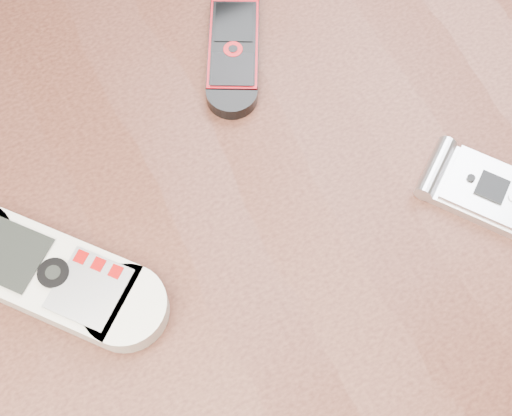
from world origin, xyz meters
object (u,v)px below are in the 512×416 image
object	(u,v)px
table	(251,271)
nokia_white	(48,274)
nokia_black_red	(234,47)
motorola_razr	(493,193)

from	to	relation	value
table	nokia_white	bearing A→B (deg)	172.61
nokia_white	nokia_black_red	size ratio (longest dim) A/B	1.33
nokia_white	nokia_black_red	distance (m)	0.23
table	nokia_black_red	bearing A→B (deg)	68.53
nokia_white	motorola_razr	xyz separation A→B (m)	(0.30, -0.08, -0.00)
table	nokia_white	distance (m)	0.18
nokia_black_red	motorola_razr	size ratio (longest dim) A/B	1.35
table	nokia_white	world-z (taller)	nokia_white
motorola_razr	nokia_white	bearing A→B (deg)	129.13
nokia_white	motorola_razr	size ratio (longest dim) A/B	1.79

